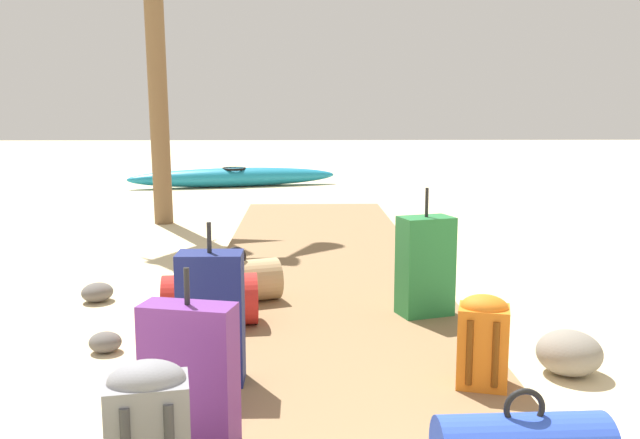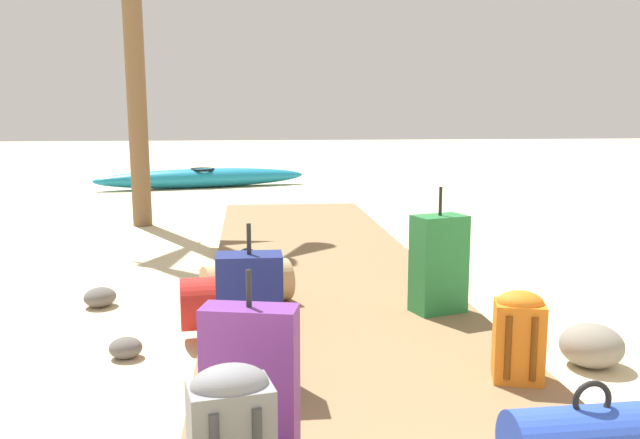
% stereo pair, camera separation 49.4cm
% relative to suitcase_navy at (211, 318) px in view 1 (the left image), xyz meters
% --- Properties ---
extents(ground_plane, '(60.00, 60.00, 0.00)m').
position_rel_suitcase_navy_xyz_m(ground_plane, '(0.67, 1.10, -0.44)').
color(ground_plane, beige).
extents(boardwalk, '(1.98, 9.89, 0.08)m').
position_rel_suitcase_navy_xyz_m(boardwalk, '(0.67, 2.09, -0.40)').
color(boardwalk, olive).
rests_on(boardwalk, ground).
extents(suitcase_navy, '(0.34, 0.21, 0.87)m').
position_rel_suitcase_navy_xyz_m(suitcase_navy, '(0.00, 0.00, 0.00)').
color(suitcase_navy, navy).
rests_on(suitcase_navy, boardwalk).
extents(duffel_bag_red, '(0.67, 0.42, 0.46)m').
position_rel_suitcase_navy_xyz_m(duffel_bag_red, '(-0.14, 0.99, -0.18)').
color(duffel_bag_red, red).
rests_on(duffel_bag_red, boardwalk).
extents(backpack_orange, '(0.31, 0.28, 0.50)m').
position_rel_suitcase_navy_xyz_m(backpack_orange, '(1.44, -0.09, -0.10)').
color(backpack_orange, orange).
rests_on(backpack_orange, boardwalk).
extents(duffel_bag_tan, '(0.73, 0.53, 0.43)m').
position_rel_suitcase_navy_xyz_m(duffel_bag_tan, '(-0.02, 1.55, -0.20)').
color(duffel_bag_tan, tan).
rests_on(duffel_bag_tan, boardwalk).
extents(suitcase_green, '(0.42, 0.33, 0.91)m').
position_rel_suitcase_navy_xyz_m(suitcase_green, '(1.36, 1.20, -0.00)').
color(suitcase_green, '#237538').
rests_on(suitcase_green, boardwalk).
extents(suitcase_purple, '(0.44, 0.26, 0.79)m').
position_rel_suitcase_navy_xyz_m(suitcase_purple, '(-0.00, -0.69, -0.04)').
color(suitcase_purple, '#6B2D84').
rests_on(suitcase_purple, boardwalk).
extents(backpack_grey, '(0.33, 0.28, 0.56)m').
position_rel_suitcase_navy_xyz_m(backpack_grey, '(-0.08, -1.16, -0.06)').
color(backpack_grey, slate).
rests_on(backpack_grey, boardwalk).
extents(kayak, '(4.19, 1.56, 0.39)m').
position_rel_suitcase_navy_xyz_m(kayak, '(-0.88, 10.20, -0.25)').
color(kayak, teal).
rests_on(kayak, ground).
extents(rock_right_mid, '(0.53, 0.53, 0.26)m').
position_rel_suitcase_navy_xyz_m(rock_right_mid, '(2.04, 0.26, -0.31)').
color(rock_right_mid, gray).
rests_on(rock_right_mid, ground).
extents(rock_left_mid, '(0.33, 0.34, 0.15)m').
position_rel_suitcase_navy_xyz_m(rock_left_mid, '(-1.17, 1.87, -0.36)').
color(rock_left_mid, '#5B5651').
rests_on(rock_left_mid, ground).
extents(rock_left_far, '(0.23, 0.22, 0.13)m').
position_rel_suitcase_navy_xyz_m(rock_left_far, '(-0.78, 0.70, -0.37)').
color(rock_left_far, '#5B5651').
rests_on(rock_left_far, ground).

